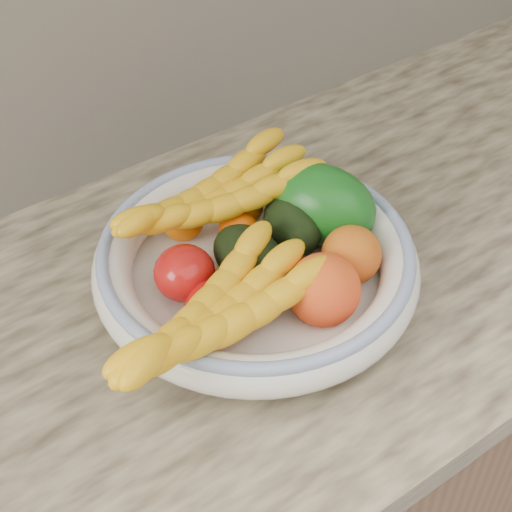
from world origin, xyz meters
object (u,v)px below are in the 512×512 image
object	(u,v)px
green_mango	(320,204)
banana_bunch_front	(217,320)
banana_bunch_back	(215,203)
fruit_bowl	(256,263)

from	to	relation	value
green_mango	banana_bunch_front	size ratio (longest dim) A/B	0.47
green_mango	banana_bunch_back	world-z (taller)	green_mango
banana_bunch_front	fruit_bowl	bearing A→B (deg)	21.47
green_mango	banana_bunch_back	distance (m)	0.13
green_mango	banana_bunch_front	bearing A→B (deg)	176.19
fruit_bowl	banana_bunch_front	world-z (taller)	banana_bunch_front
green_mango	fruit_bowl	bearing A→B (deg)	161.34
green_mango	banana_bunch_back	xyz separation A→B (m)	(-0.11, 0.07, 0.01)
fruit_bowl	green_mango	world-z (taller)	green_mango
fruit_bowl	banana_bunch_back	xyz separation A→B (m)	(-0.00, 0.08, 0.04)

